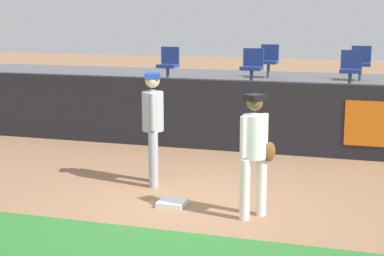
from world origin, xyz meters
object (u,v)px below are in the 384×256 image
Objects in this scene: seat_back_right at (361,61)px; seat_front_left at (169,63)px; seat_front_right at (351,67)px; player_runner_visitor at (153,121)px; seat_back_center at (269,59)px; seat_front_center at (252,65)px; player_fielder_home at (255,147)px; first_base at (172,203)px.

seat_front_left is (-4.35, -1.80, -0.00)m from seat_back_right.
seat_front_left is at bearing 180.00° from seat_front_right.
seat_back_center reaches higher than player_runner_visitor.
seat_back_center is at bearing 87.70° from seat_front_center.
seat_front_center reaches higher than player_runner_visitor.
seat_front_right reaches higher than player_fielder_home.
seat_front_center is at bearing 88.66° from first_base.
seat_back_right is 1.00× the size of seat_front_center.
seat_back_right is at bearing 84.68° from seat_front_right.
seat_front_right is (2.29, 5.28, 1.64)m from first_base.
player_runner_visitor is 2.23× the size of seat_front_left.
player_fielder_home is 2.08× the size of seat_back_center.
player_fielder_home is 7.33m from seat_back_center.
seat_back_right reaches higher than player_fielder_home.
seat_front_right is (4.18, -0.00, -0.00)m from seat_front_left.
player_runner_visitor is 4.51m from seat_front_left.
seat_front_right is (2.96, 4.30, 0.59)m from player_runner_visitor.
seat_front_center is at bearing 148.84° from player_runner_visitor.
seat_back_center is 2.26m from seat_back_right.
seat_back_right is 1.00× the size of seat_front_right.
player_runner_visitor reaches higher than player_fielder_home.
seat_back_center is 1.00× the size of seat_back_right.
player_runner_visitor reaches higher than first_base.
seat_back_center is 2.76m from seat_front_right.
seat_back_center is at bearing -179.99° from seat_back_right.
seat_back_center and seat_front_right have the same top height.
seat_back_center is 1.00× the size of seat_front_right.
seat_back_right is (3.12, 6.10, 0.59)m from player_runner_visitor.
seat_front_center and seat_front_left have the same top height.
seat_front_left reaches higher than player_runner_visitor.
seat_front_center is 1.00× the size of seat_front_right.
player_runner_visitor is at bearing -83.46° from player_fielder_home.
seat_back_center is at bearing 151.20° from player_runner_visitor.
seat_back_center is at bearing 139.31° from seat_front_right.
seat_back_right is at bearing 22.49° from seat_front_left.
first_base is at bearing -113.46° from seat_front_right.
seat_front_left is at bearing 175.12° from player_runner_visitor.
seat_front_right is (2.17, -0.00, -0.00)m from seat_front_center.
seat_back_center is at bearing 88.42° from first_base.
player_runner_visitor is at bearing -98.05° from seat_back_center.
first_base is 0.21× the size of player_runner_visitor.
player_runner_visitor is 4.42m from seat_front_center.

